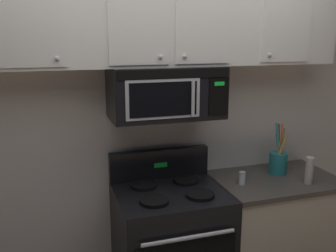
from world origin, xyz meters
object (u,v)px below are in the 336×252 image
stove_range (171,247)px  utensil_crock_teal (278,160)px  over_range_microwave (166,92)px  salt_shaker (242,178)px  pepper_mill (309,171)px

stove_range → utensil_crock_teal: utensil_crock_teal is taller
over_range_microwave → utensil_crock_teal: bearing=-2.0°
stove_range → over_range_microwave: over_range_microwave is taller
stove_range → over_range_microwave: 1.11m
stove_range → over_range_microwave: bearing=90.1°
utensil_crock_teal → salt_shaker: bearing=-162.9°
pepper_mill → over_range_microwave: bearing=164.1°
utensil_crock_teal → pepper_mill: bearing=-69.9°
pepper_mill → utensil_crock_teal: bearing=110.1°
utensil_crock_teal → over_range_microwave: bearing=178.0°
utensil_crock_teal → pepper_mill: 0.27m
over_range_microwave → utensil_crock_teal: size_ratio=1.89×
utensil_crock_teal → pepper_mill: size_ratio=2.01×
over_range_microwave → pepper_mill: over_range_microwave is taller
stove_range → pepper_mill: (1.00, -0.17, 0.53)m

